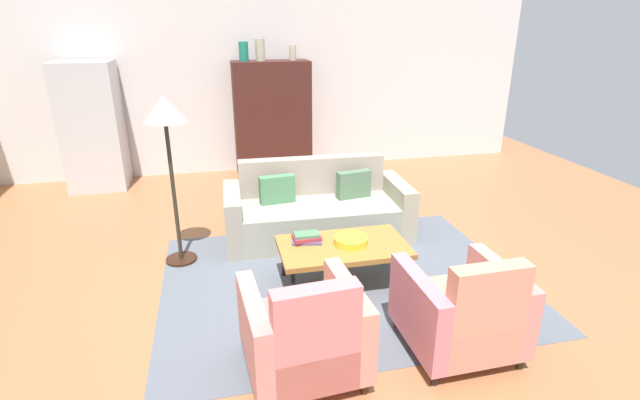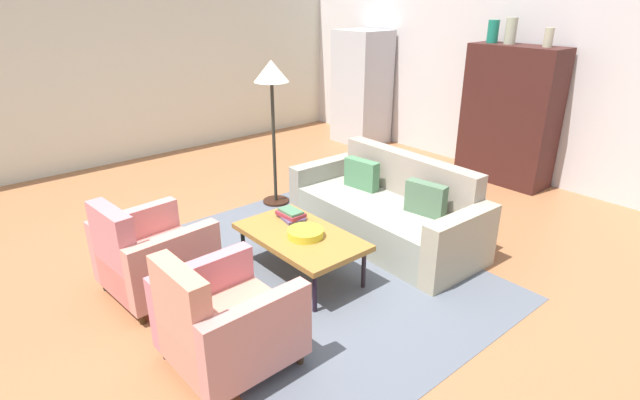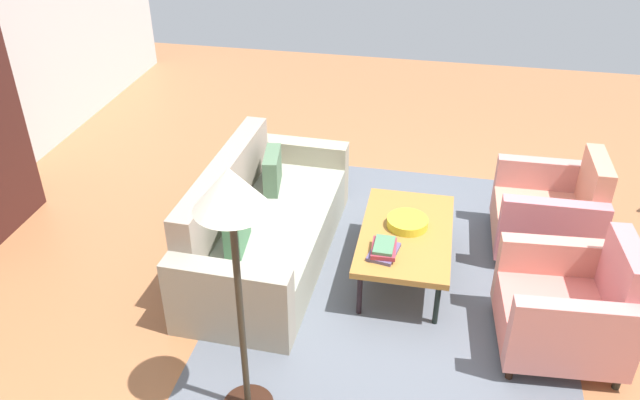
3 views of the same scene
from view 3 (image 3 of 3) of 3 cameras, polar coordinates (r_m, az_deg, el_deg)
ground_plane at (r=5.19m, az=8.13°, el=-7.26°), size 10.45×10.45×0.00m
area_rug at (r=5.27m, az=6.79°, el=-6.42°), size 3.40×2.60×0.01m
couch at (r=5.27m, az=-5.39°, el=-2.48°), size 2.13×0.96×0.86m
coffee_table at (r=5.04m, az=7.63°, el=-3.11°), size 1.20×0.70×0.42m
armchair_left at (r=4.70m, az=21.42°, el=-8.99°), size 0.86×0.86×0.88m
armchair_right at (r=5.66m, az=19.96°, el=-1.18°), size 0.81×0.81×0.88m
fruit_bowl at (r=5.06m, az=7.75°, el=-1.99°), size 0.32×0.32×0.07m
book_stack at (r=4.74m, az=5.68°, el=-4.35°), size 0.31×0.24×0.09m
floor_lamp at (r=3.32m, az=-7.81°, el=-1.32°), size 0.40×0.40×1.72m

